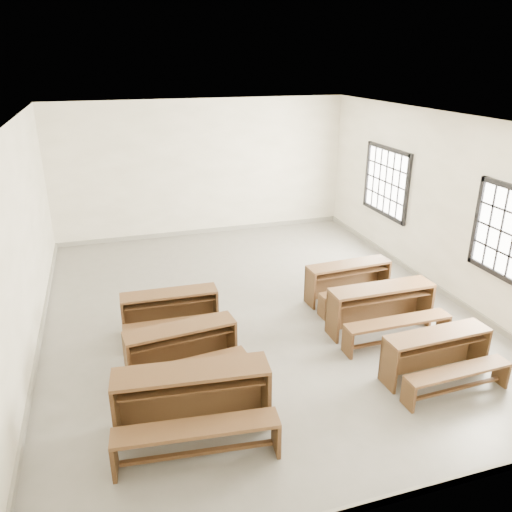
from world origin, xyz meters
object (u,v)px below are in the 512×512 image
object	(u,v)px
desk_set_2	(170,310)
desk_set_0	(193,398)
desk_set_1	(182,347)
desk_set_3	(438,353)
desk_set_5	(349,279)
desk_set_4	(382,306)

from	to	relation	value
desk_set_2	desk_set_0	bearing A→B (deg)	-90.06
desk_set_0	desk_set_1	distance (m)	1.21
desk_set_3	desk_set_5	xyz separation A→B (m)	(-0.05, 2.46, 0.01)
desk_set_3	desk_set_5	size ratio (longest dim) A/B	0.96
desk_set_0	desk_set_5	size ratio (longest dim) A/B	1.18
desk_set_2	desk_set_3	world-z (taller)	same
desk_set_0	desk_set_1	world-z (taller)	desk_set_0
desk_set_1	desk_set_3	xyz separation A→B (m)	(3.25, -1.15, -0.01)
desk_set_4	desk_set_0	bearing A→B (deg)	-157.28
desk_set_1	desk_set_4	size ratio (longest dim) A/B	0.94
desk_set_5	desk_set_1	bearing A→B (deg)	-161.03
desk_set_1	desk_set_5	world-z (taller)	desk_set_5
desk_set_1	desk_set_5	xyz separation A→B (m)	(3.20, 1.31, 0.00)
desk_set_3	desk_set_4	xyz separation A→B (m)	(-0.07, 1.32, 0.05)
desk_set_3	desk_set_2	bearing A→B (deg)	142.64
desk_set_2	desk_set_4	bearing A→B (deg)	-15.11
desk_set_1	desk_set_2	bearing A→B (deg)	83.65
desk_set_3	desk_set_0	bearing A→B (deg)	178.77
desk_set_4	desk_set_5	distance (m)	1.14
desk_set_1	desk_set_5	distance (m)	3.46
desk_set_1	desk_set_2	xyz separation A→B (m)	(0.00, 1.13, -0.01)
desk_set_1	desk_set_2	world-z (taller)	desk_set_1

